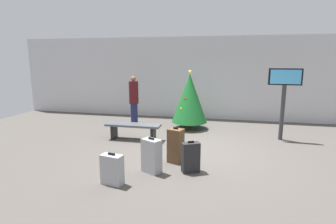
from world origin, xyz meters
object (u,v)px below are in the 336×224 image
at_px(suitcase_0, 112,170).
at_px(waiting_bench, 133,128).
at_px(flight_info_kiosk, 284,91).
at_px(suitcase_3, 191,157).
at_px(holiday_tree, 190,98).
at_px(traveller_0, 134,99).
at_px(suitcase_2, 176,146).
at_px(suitcase_1, 152,156).

bearing_deg(suitcase_0, waiting_bench, 101.78).
relative_size(flight_info_kiosk, waiting_bench, 1.28).
xyz_separation_m(waiting_bench, suitcase_3, (1.98, -1.95, -0.04)).
relative_size(holiday_tree, suitcase_0, 3.20).
bearing_deg(suitcase_3, traveller_0, 124.23).
bearing_deg(suitcase_3, flight_info_kiosk, 51.53).
bearing_deg(suitcase_3, suitcase_2, 131.57).
bearing_deg(suitcase_2, suitcase_1, -120.99).
distance_m(traveller_0, suitcase_3, 4.73).
distance_m(traveller_0, suitcase_0, 4.97).
xyz_separation_m(flight_info_kiosk, waiting_bench, (-4.29, -0.96, -1.11)).
relative_size(traveller_0, suitcase_1, 2.31).
bearing_deg(flight_info_kiosk, suitcase_0, -134.26).
bearing_deg(traveller_0, waiting_bench, -71.22).
distance_m(waiting_bench, suitcase_1, 2.44).
bearing_deg(traveller_0, suitcase_0, -75.33).
relative_size(suitcase_0, suitcase_3, 0.91).
xyz_separation_m(flight_info_kiosk, suitcase_3, (-2.31, -2.90, -1.15)).
height_order(holiday_tree, flight_info_kiosk, flight_info_kiosk).
bearing_deg(flight_info_kiosk, suitcase_1, -135.24).
height_order(holiday_tree, suitcase_3, holiday_tree).
distance_m(flight_info_kiosk, suitcase_0, 5.43).
distance_m(holiday_tree, suitcase_3, 3.72).
height_order(flight_info_kiosk, suitcase_0, flight_info_kiosk).
xyz_separation_m(holiday_tree, suitcase_2, (0.12, -3.13, -0.66)).
height_order(waiting_bench, suitcase_2, suitcase_2).
xyz_separation_m(flight_info_kiosk, suitcase_0, (-3.70, -3.79, -1.18)).
xyz_separation_m(waiting_bench, traveller_0, (-0.66, 1.93, 0.57)).
xyz_separation_m(traveller_0, suitcase_3, (2.64, -3.88, -0.61)).
distance_m(traveller_0, suitcase_2, 4.10).
bearing_deg(suitcase_0, holiday_tree, 79.28).
distance_m(flight_info_kiosk, suitcase_1, 4.53).
bearing_deg(suitcase_3, waiting_bench, 135.49).
xyz_separation_m(suitcase_0, suitcase_3, (1.39, 0.89, 0.03)).
bearing_deg(suitcase_2, traveller_0, 123.10).
distance_m(suitcase_0, suitcase_1, 0.92).
relative_size(suitcase_0, suitcase_2, 0.75).
distance_m(flight_info_kiosk, suitcase_3, 3.88).
relative_size(holiday_tree, traveller_0, 1.14).
bearing_deg(suitcase_1, suitcase_0, -129.54).
bearing_deg(traveller_0, suitcase_2, -56.90).
relative_size(holiday_tree, suitcase_2, 2.39).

